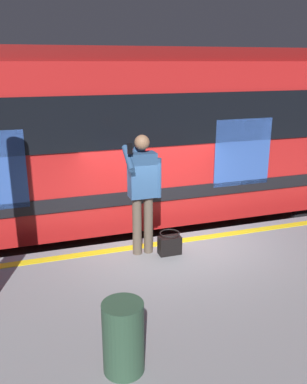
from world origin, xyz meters
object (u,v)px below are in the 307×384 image
(handbag, at_px, (170,244))
(passenger, at_px, (142,185))
(train_carriage, at_px, (108,133))
(trash_bin, at_px, (123,337))

(handbag, bearing_deg, passenger, -25.44)
(train_carriage, distance_m, trash_bin, 5.16)
(train_carriage, bearing_deg, trash_bin, 78.68)
(passenger, distance_m, trash_bin, 2.67)
(train_carriage, height_order, trash_bin, train_carriage)
(passenger, relative_size, trash_bin, 2.55)
(passenger, height_order, handbag, passenger)
(passenger, bearing_deg, train_carriage, -91.41)
(handbag, relative_size, trash_bin, 0.49)
(passenger, height_order, trash_bin, passenger)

